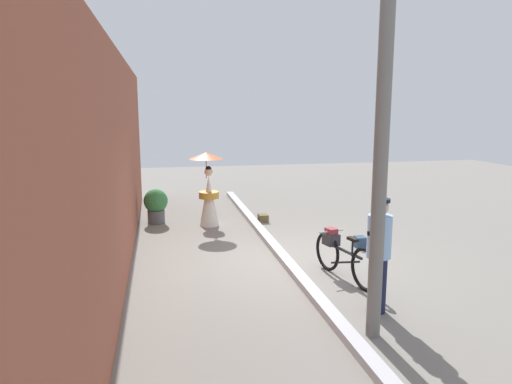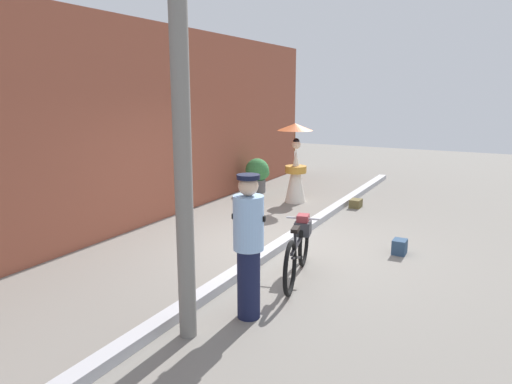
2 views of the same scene
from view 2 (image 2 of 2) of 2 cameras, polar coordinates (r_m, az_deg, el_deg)
ground_plane at (r=7.85m, az=3.25°, el=-6.60°), size 30.00×30.00×0.00m
building_wall at (r=9.16m, az=-14.33°, el=7.90°), size 14.00×0.40×3.80m
sidewalk_curb at (r=7.83m, az=3.26°, el=-6.19°), size 14.00×0.20×0.12m
bicycle_near_officer at (r=6.50m, az=5.20°, el=-6.73°), size 1.74×0.57×0.80m
person_officer at (r=5.19m, az=-0.91°, el=-6.27°), size 0.34×0.38×1.65m
person_with_parasol at (r=10.79m, az=4.84°, el=3.58°), size 0.82×0.82×1.81m
potted_plant_by_door at (r=11.89m, az=0.23°, el=2.27°), size 0.62×0.60×0.87m
backpack_on_pavement at (r=7.77m, az=17.11°, el=-6.36°), size 0.25×0.21×0.24m
backpack_spare at (r=10.60m, az=12.08°, el=-1.35°), size 0.30×0.23×0.18m
utility_pole at (r=4.57m, az=-9.13°, el=10.53°), size 0.18×0.18×4.80m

